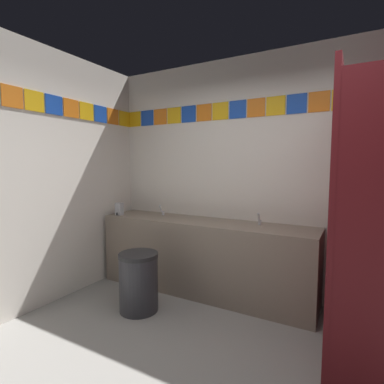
{
  "coord_description": "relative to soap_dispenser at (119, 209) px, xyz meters",
  "views": [
    {
      "loc": [
        0.79,
        -1.55,
        1.5
      ],
      "look_at": [
        -0.71,
        1.15,
        1.22
      ],
      "focal_mm": 27.54,
      "sensor_mm": 36.0,
      "label": 1
    }
  ],
  "objects": [
    {
      "name": "wall_back",
      "position": [
        1.88,
        0.48,
        0.44
      ],
      "size": [
        4.13,
        0.09,
        2.74
      ],
      "color": "silver",
      "rests_on": "ground_plane"
    },
    {
      "name": "faucet_left",
      "position": [
        0.5,
        0.25,
        -0.03
      ],
      "size": [
        0.04,
        0.1,
        0.14
      ],
      "color": "silver",
      "rests_on": "vanity_counter"
    },
    {
      "name": "wall_side",
      "position": [
        -0.22,
        -1.31,
        0.44
      ],
      "size": [
        0.09,
        3.5,
        2.74
      ],
      "color": "silver",
      "rests_on": "ground_plane"
    },
    {
      "name": "stall_divider",
      "position": [
        2.72,
        -0.52,
        0.14
      ],
      "size": [
        0.92,
        1.42,
        2.13
      ],
      "color": "maroon",
      "rests_on": "ground_plane"
    },
    {
      "name": "soap_dispenser",
      "position": [
        0.0,
        0.0,
        0.0
      ],
      "size": [
        0.09,
        0.09,
        0.16
      ],
      "color": "#B7BABF",
      "rests_on": "vanity_counter"
    },
    {
      "name": "faucet_right",
      "position": [
        1.78,
        0.25,
        -0.03
      ],
      "size": [
        0.04,
        0.1,
        0.14
      ],
      "color": "silver",
      "rests_on": "vanity_counter"
    },
    {
      "name": "vanity_counter",
      "position": [
        1.14,
        0.16,
        -0.5
      ],
      "size": [
        2.55,
        0.56,
        0.85
      ],
      "color": "gray",
      "rests_on": "ground_plane"
    },
    {
      "name": "trash_bin",
      "position": [
        0.77,
        -0.56,
        -0.63
      ],
      "size": [
        0.4,
        0.4,
        0.6
      ],
      "color": "#333338",
      "rests_on": "ground_plane"
    }
  ]
}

